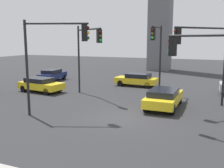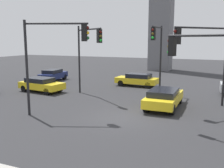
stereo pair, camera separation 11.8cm
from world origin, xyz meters
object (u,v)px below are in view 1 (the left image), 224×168
(traffic_light_4, at_px, (88,46))
(car_5, at_px, (41,84))
(traffic_light_2, at_px, (54,48))
(car_6, at_px, (137,79))
(traffic_light_0, at_px, (157,46))
(traffic_light_1, at_px, (202,61))
(car_4, at_px, (164,97))
(car_3, at_px, (52,75))
(traffic_light_3, at_px, (204,49))

(traffic_light_4, xyz_separation_m, car_5, (-4.92, 0.07, -3.48))
(traffic_light_2, height_order, car_5, traffic_light_2)
(traffic_light_4, xyz_separation_m, car_6, (2.25, 6.30, -3.47))
(traffic_light_0, height_order, traffic_light_1, traffic_light_0)
(traffic_light_1, bearing_deg, car_5, 3.15)
(car_4, bearing_deg, car_3, 63.58)
(traffic_light_3, relative_size, car_5, 1.31)
(traffic_light_4, bearing_deg, car_6, 108.01)
(traffic_light_3, distance_m, car_6, 10.14)
(car_4, bearing_deg, car_5, 83.33)
(traffic_light_4, bearing_deg, car_5, -143.23)
(traffic_light_4, distance_m, car_5, 6.03)
(traffic_light_1, height_order, traffic_light_4, traffic_light_4)
(traffic_light_1, distance_m, traffic_light_3, 5.21)
(traffic_light_2, distance_m, car_4, 8.18)
(car_4, bearing_deg, traffic_light_4, 79.44)
(car_4, xyz_separation_m, car_6, (-4.35, 7.47, -0.03))
(traffic_light_2, bearing_deg, traffic_light_1, -21.44)
(traffic_light_0, bearing_deg, traffic_light_4, -62.39)
(traffic_light_0, xyz_separation_m, car_3, (-12.89, 3.27, -3.45))
(traffic_light_3, relative_size, car_6, 1.31)
(traffic_light_0, relative_size, car_5, 1.36)
(traffic_light_2, bearing_deg, car_6, 61.12)
(traffic_light_0, distance_m, car_3, 13.74)
(car_4, height_order, car_5, car_4)
(traffic_light_3, height_order, traffic_light_4, traffic_light_4)
(car_6, bearing_deg, traffic_light_3, 137.47)
(traffic_light_2, xyz_separation_m, car_4, (5.85, 4.52, -3.48))
(car_5, bearing_deg, traffic_light_0, 20.27)
(traffic_light_3, xyz_separation_m, car_5, (-13.91, 0.53, -3.43))
(traffic_light_1, distance_m, car_3, 20.72)
(car_4, relative_size, car_6, 1.09)
(traffic_light_2, xyz_separation_m, car_5, (-5.66, 5.77, -3.52))
(traffic_light_4, distance_m, car_4, 7.53)
(car_3, xyz_separation_m, car_4, (14.33, -6.96, 0.01))
(traffic_light_1, distance_m, traffic_light_2, 8.55)
(traffic_light_2, height_order, car_3, traffic_light_2)
(traffic_light_1, distance_m, car_5, 15.60)
(car_5, bearing_deg, car_4, 0.47)
(traffic_light_1, height_order, car_6, traffic_light_1)
(car_4, bearing_deg, car_6, 29.67)
(traffic_light_0, xyz_separation_m, traffic_light_4, (-5.15, -2.52, -0.00))
(traffic_light_0, distance_m, traffic_light_2, 9.32)
(car_6, bearing_deg, traffic_light_2, 85.43)
(traffic_light_0, height_order, traffic_light_4, traffic_light_4)
(car_5, distance_m, car_6, 9.50)
(traffic_light_0, xyz_separation_m, traffic_light_3, (3.84, -2.98, -0.05))
(traffic_light_0, distance_m, traffic_light_1, 9.16)
(traffic_light_2, relative_size, car_3, 1.43)
(traffic_light_0, relative_size, traffic_light_1, 1.13)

